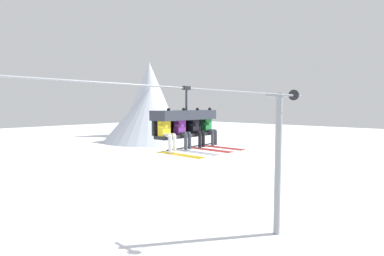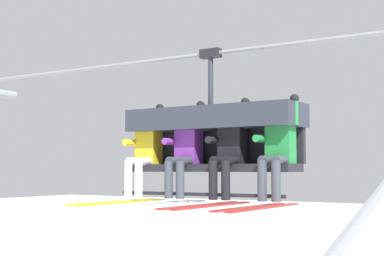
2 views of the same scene
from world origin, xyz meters
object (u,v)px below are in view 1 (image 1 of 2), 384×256
skier_green (209,127)px  skier_black (197,128)px  skier_yellow (167,130)px  chairlift_chair (185,120)px  lift_tower_far (278,160)px  skier_purple (183,129)px

skier_green → skier_black: bearing=180.0°
skier_yellow → skier_black: (1.32, 0.00, 0.00)m
skier_black → chairlift_chair: bearing=147.3°
skier_yellow → skier_black: bearing=0.0°
skier_yellow → lift_tower_far: bearing=5.7°
skier_black → skier_purple: bearing=180.0°
chairlift_chair → skier_yellow: 1.05m
chairlift_chair → skier_black: (0.33, -0.21, -0.27)m
lift_tower_far → chairlift_chair: (-8.31, -0.71, 2.56)m
skier_black → skier_green: same height
chairlift_chair → skier_yellow: bearing=-167.8°
skier_purple → skier_black: same height
skier_purple → skier_black: bearing=0.0°
lift_tower_far → skier_purple: (-8.64, -0.92, 2.29)m
lift_tower_far → skier_yellow: size_ratio=4.72×
skier_black → lift_tower_far: bearing=6.6°
lift_tower_far → chairlift_chair: size_ratio=3.32×
skier_black → skier_green: (0.66, 0.00, 0.00)m
skier_yellow → skier_green: size_ratio=1.00×
skier_black → skier_green: size_ratio=1.00×
chairlift_chair → skier_black: 0.48m
skier_purple → skier_green: 1.32m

